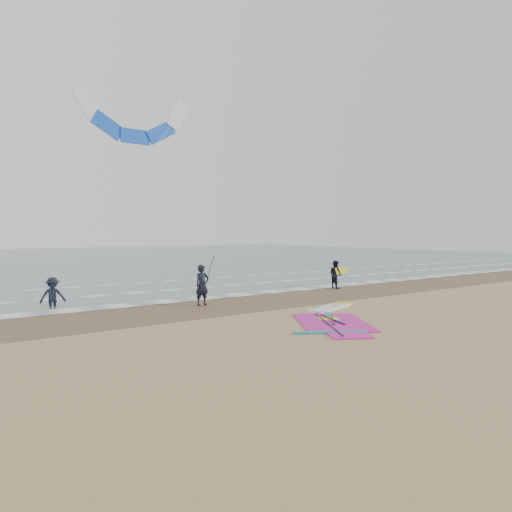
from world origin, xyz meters
TOP-DOWN VIEW (x-y plane):
  - ground at (0.00, 0.00)m, footprint 120.00×120.00m
  - sea_water at (0.00, 48.00)m, footprint 120.00×80.00m
  - wet_sand_band at (0.00, 6.00)m, footprint 120.00×5.00m
  - foam_waterline at (0.00, 10.44)m, footprint 120.00×9.15m
  - windsurf_rig at (-0.64, 0.72)m, footprint 5.75×5.45m
  - person_standing at (-3.19, 6.30)m, footprint 0.69×0.48m
  - person_walking at (6.11, 7.39)m, footprint 0.67×0.83m
  - person_wading at (-8.69, 9.71)m, footprint 1.09×0.65m
  - held_pole at (-2.89, 6.30)m, footprint 0.17×0.86m
  - carried_kiteboard at (6.51, 7.29)m, footprint 1.30×0.51m
  - surf_kite at (-3.52, 13.43)m, footprint 8.60×3.84m

SIDE VIEW (x-z plane):
  - ground at x=0.00m, z-range 0.00..0.00m
  - wet_sand_band at x=0.00m, z-range 0.00..0.01m
  - sea_water at x=0.00m, z-range 0.00..0.02m
  - foam_waterline at x=0.00m, z-range 0.02..0.04m
  - windsurf_rig at x=-0.64m, z-range -0.03..0.11m
  - person_walking at x=6.11m, z-range 0.00..1.62m
  - person_wading at x=-8.69m, z-range 0.00..1.65m
  - person_standing at x=-3.19m, z-range 0.00..1.82m
  - carried_kiteboard at x=6.51m, z-range 0.83..1.22m
  - held_pole at x=-2.89m, z-range 0.42..2.25m
  - surf_kite at x=-3.52m, z-range 4.34..14.31m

